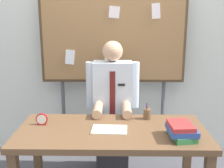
# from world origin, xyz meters

# --- Properties ---
(back_wall) EXTENTS (6.40, 0.08, 2.70)m
(back_wall) POSITION_xyz_m (0.00, 1.20, 1.35)
(back_wall) COLOR silver
(back_wall) RESTS_ON ground_plane
(desk) EXTENTS (1.60, 0.74, 0.74)m
(desk) POSITION_xyz_m (0.00, 0.00, 0.65)
(desk) COLOR brown
(desk) RESTS_ON ground_plane
(person) EXTENTS (0.55, 0.56, 1.43)m
(person) POSITION_xyz_m (0.00, 0.61, 0.67)
(person) COLOR #2D2D33
(person) RESTS_ON ground_plane
(bulletin_board) EXTENTS (1.65, 0.09, 2.04)m
(bulletin_board) POSITION_xyz_m (-0.00, 1.00, 1.46)
(bulletin_board) COLOR #4C3823
(bulletin_board) RESTS_ON ground_plane
(book_stack) EXTENTS (0.22, 0.28, 0.12)m
(book_stack) POSITION_xyz_m (0.55, -0.16, 0.81)
(book_stack) COLOR #337F47
(book_stack) RESTS_ON desk
(open_notebook) EXTENTS (0.30, 0.21, 0.01)m
(open_notebook) POSITION_xyz_m (-0.02, -0.02, 0.75)
(open_notebook) COLOR #F4EFCC
(open_notebook) RESTS_ON desk
(desk_clock) EXTENTS (0.10, 0.04, 0.10)m
(desk_clock) POSITION_xyz_m (-0.62, 0.10, 0.79)
(desk_clock) COLOR maroon
(desk_clock) RESTS_ON desk
(pen_holder) EXTENTS (0.07, 0.07, 0.16)m
(pen_holder) POSITION_xyz_m (0.33, 0.25, 0.79)
(pen_holder) COLOR brown
(pen_holder) RESTS_ON desk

